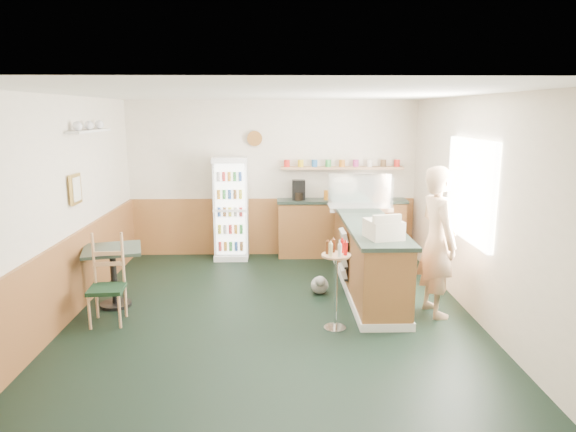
{
  "coord_description": "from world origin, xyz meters",
  "views": [
    {
      "loc": [
        0.07,
        -5.92,
        2.51
      ],
      "look_at": [
        0.22,
        0.6,
        1.17
      ],
      "focal_mm": 32.0,
      "sensor_mm": 36.0,
      "label": 1
    }
  ],
  "objects_px": {
    "cash_register": "(383,229)",
    "cafe_chair": "(108,276)",
    "display_case": "(360,192)",
    "condiment_stand": "(336,273)",
    "drinks_fridge": "(231,208)",
    "cafe_table": "(113,265)",
    "shopkeeper": "(438,242)"
  },
  "relations": [
    {
      "from": "cash_register",
      "to": "cafe_chair",
      "type": "xyz_separation_m",
      "value": [
        -3.31,
        -0.02,
        -0.56
      ]
    },
    {
      "from": "display_case",
      "to": "condiment_stand",
      "type": "height_order",
      "value": "display_case"
    },
    {
      "from": "condiment_stand",
      "to": "cafe_chair",
      "type": "distance_m",
      "value": 2.73
    },
    {
      "from": "drinks_fridge",
      "to": "condiment_stand",
      "type": "bearing_deg",
      "value": -64.23
    },
    {
      "from": "cafe_chair",
      "to": "cafe_table",
      "type": "bearing_deg",
      "value": 95.74
    },
    {
      "from": "cash_register",
      "to": "shopkeeper",
      "type": "relative_size",
      "value": 0.22
    },
    {
      "from": "cash_register",
      "to": "shopkeeper",
      "type": "height_order",
      "value": "shopkeeper"
    },
    {
      "from": "drinks_fridge",
      "to": "display_case",
      "type": "xyz_separation_m",
      "value": [
        2.06,
        -0.87,
        0.41
      ]
    },
    {
      "from": "condiment_stand",
      "to": "cafe_chair",
      "type": "xyz_separation_m",
      "value": [
        -2.71,
        0.32,
        -0.12
      ]
    },
    {
      "from": "condiment_stand",
      "to": "display_case",
      "type": "bearing_deg",
      "value": 74.37
    },
    {
      "from": "drinks_fridge",
      "to": "cafe_table",
      "type": "height_order",
      "value": "drinks_fridge"
    },
    {
      "from": "display_case",
      "to": "cash_register",
      "type": "distance_m",
      "value": 1.82
    },
    {
      "from": "drinks_fridge",
      "to": "cafe_chair",
      "type": "bearing_deg",
      "value": -114.79
    },
    {
      "from": "cash_register",
      "to": "condiment_stand",
      "type": "height_order",
      "value": "cash_register"
    },
    {
      "from": "cash_register",
      "to": "condiment_stand",
      "type": "relative_size",
      "value": 0.38
    },
    {
      "from": "drinks_fridge",
      "to": "shopkeeper",
      "type": "bearing_deg",
      "value": -43.07
    },
    {
      "from": "cafe_chair",
      "to": "condiment_stand",
      "type": "bearing_deg",
      "value": -11.39
    },
    {
      "from": "display_case",
      "to": "cafe_table",
      "type": "relative_size",
      "value": 1.1
    },
    {
      "from": "cash_register",
      "to": "cafe_chair",
      "type": "relative_size",
      "value": 0.37
    },
    {
      "from": "cafe_table",
      "to": "shopkeeper",
      "type": "bearing_deg",
      "value": -4.79
    },
    {
      "from": "shopkeeper",
      "to": "display_case",
      "type": "bearing_deg",
      "value": 12.89
    },
    {
      "from": "display_case",
      "to": "cash_register",
      "type": "relative_size",
      "value": 2.39
    },
    {
      "from": "shopkeeper",
      "to": "condiment_stand",
      "type": "distance_m",
      "value": 1.4
    },
    {
      "from": "shopkeeper",
      "to": "condiment_stand",
      "type": "height_order",
      "value": "shopkeeper"
    },
    {
      "from": "drinks_fridge",
      "to": "cafe_table",
      "type": "bearing_deg",
      "value": -120.87
    },
    {
      "from": "cash_register",
      "to": "shopkeeper",
      "type": "xyz_separation_m",
      "value": [
        0.7,
        0.11,
        -0.19
      ]
    },
    {
      "from": "condiment_stand",
      "to": "cafe_chair",
      "type": "height_order",
      "value": "cafe_chair"
    },
    {
      "from": "drinks_fridge",
      "to": "shopkeeper",
      "type": "xyz_separation_m",
      "value": [
        2.76,
        -2.58,
        0.06
      ]
    },
    {
      "from": "cash_register",
      "to": "cafe_table",
      "type": "bearing_deg",
      "value": 159.37
    },
    {
      "from": "drinks_fridge",
      "to": "condiment_stand",
      "type": "distance_m",
      "value": 3.36
    },
    {
      "from": "display_case",
      "to": "shopkeeper",
      "type": "distance_m",
      "value": 1.88
    },
    {
      "from": "drinks_fridge",
      "to": "cash_register",
      "type": "height_order",
      "value": "drinks_fridge"
    }
  ]
}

